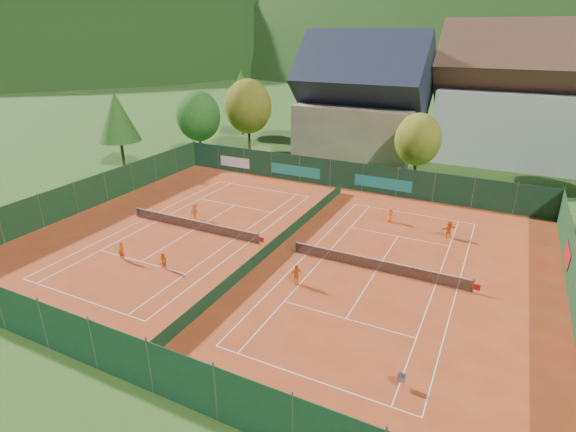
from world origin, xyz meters
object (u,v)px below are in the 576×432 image
(player_right_near, at_px, (296,275))
(player_right_far_a, at_px, (390,215))
(player_left_far, at_px, (195,211))
(player_right_far_b, at_px, (449,229))
(chalet, at_px, (362,106))
(player_left_mid, at_px, (163,261))
(player_left_near, at_px, (122,251))
(hotel_block_a, at_px, (525,103))
(ball_hopper, at_px, (401,378))

(player_right_near, bearing_deg, player_right_far_a, 22.43)
(player_left_far, bearing_deg, player_right_far_b, -161.25)
(chalet, distance_m, player_right_far_a, 23.74)
(player_left_mid, bearing_deg, player_right_far_b, 46.82)
(player_right_near, distance_m, player_right_far_a, 13.62)
(chalet, relative_size, player_right_far_b, 11.05)
(player_left_far, distance_m, player_right_far_a, 17.53)
(chalet, xyz_separation_m, player_left_near, (-6.41, -36.76, -5.91))
(player_left_mid, relative_size, player_left_far, 0.90)
(player_left_mid, bearing_deg, chalet, 92.72)
(player_right_near, bearing_deg, player_left_near, 136.18)
(chalet, xyz_separation_m, player_right_far_b, (14.73, -21.96, -5.89))
(chalet, distance_m, player_left_far, 29.21)
(player_right_far_a, bearing_deg, chalet, -52.36)
(player_left_near, height_order, player_right_near, player_right_near)
(hotel_block_a, height_order, player_left_mid, hotel_block_a)
(chalet, relative_size, hotel_block_a, 0.75)
(hotel_block_a, height_order, player_left_near, hotel_block_a)
(player_left_near, height_order, player_right_far_a, player_left_near)
(chalet, relative_size, player_left_near, 11.35)
(player_left_far, xyz_separation_m, player_right_near, (13.12, -6.30, 0.02))
(hotel_block_a, relative_size, player_right_far_b, 14.74)
(ball_hopper, height_order, player_right_far_b, player_right_far_b)
(hotel_block_a, bearing_deg, ball_hopper, -94.70)
(player_left_far, bearing_deg, ball_hopper, 153.02)
(chalet, xyz_separation_m, player_left_far, (-6.46, -27.87, -5.91))
(ball_hopper, height_order, player_left_far, player_left_far)
(player_right_near, bearing_deg, player_left_far, 99.32)
(ball_hopper, distance_m, player_left_mid, 18.29)
(player_left_near, bearing_deg, chalet, 65.36)
(ball_hopper, relative_size, player_right_far_a, 0.60)
(hotel_block_a, xyz_separation_m, player_left_mid, (-21.68, -42.52, -6.74))
(player_left_mid, bearing_deg, player_left_near, -169.43)
(ball_hopper, relative_size, player_left_mid, 0.62)
(player_left_near, relative_size, player_left_mid, 1.11)
(player_left_near, height_order, player_left_far, player_left_far)
(hotel_block_a, relative_size, player_left_mid, 16.87)
(player_left_far, distance_m, player_right_far_b, 22.00)
(ball_hopper, relative_size, player_right_far_b, 0.55)
(chalet, xyz_separation_m, player_right_near, (6.65, -34.17, -5.89))
(player_left_near, bearing_deg, player_left_far, 75.58)
(hotel_block_a, bearing_deg, player_left_mid, -117.02)
(player_left_mid, distance_m, player_right_far_a, 19.90)
(ball_hopper, distance_m, player_right_near, 10.59)
(player_right_near, height_order, player_right_far_a, player_right_near)
(player_left_far, bearing_deg, player_left_near, 93.48)
(hotel_block_a, bearing_deg, player_left_near, -120.72)
(player_right_far_b, bearing_deg, player_left_far, -27.50)
(chalet, bearing_deg, player_right_far_a, -65.27)
(player_left_near, xyz_separation_m, player_right_near, (13.06, 2.59, 0.02))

